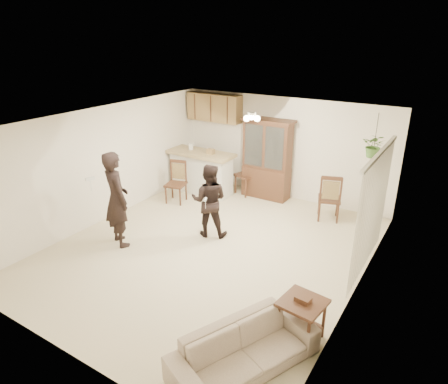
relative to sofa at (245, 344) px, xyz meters
The scene contains 23 objects.
floor 3.01m from the sofa, 132.14° to the left, with size 6.50×6.50×0.00m, color beige.
ceiling 3.67m from the sofa, 132.14° to the left, with size 5.50×6.50×0.02m, color white.
wall_back 5.89m from the sofa, 110.14° to the left, with size 5.50×0.02×2.50m, color white.
wall_front 2.42m from the sofa, 152.70° to the right, with size 5.50×0.02×2.50m, color white.
wall_left 5.32m from the sofa, 155.02° to the left, with size 0.02×6.50×2.50m, color white.
wall_right 2.50m from the sofa, 71.40° to the left, with size 0.02×6.50×2.50m, color white.
breakfast_bar 5.98m from the sofa, 130.18° to the left, with size 1.60×0.55×1.00m, color silver.
bar_top 6.01m from the sofa, 130.18° to the left, with size 1.75×0.70×0.08m, color tan.
upper_cabinets 6.80m from the sofa, 126.46° to the left, with size 1.50×0.34×0.70m, color brown.
vertical_blinds 3.28m from the sofa, 77.24° to the left, with size 0.06×2.30×2.10m, color beige, non-canonical shape.
ceiling_fixture 4.37m from the sofa, 117.85° to the left, with size 0.36×0.36×0.20m, color beige, non-canonical shape.
hanging_plant 4.86m from the sofa, 86.34° to the left, with size 0.43×0.37×0.48m, color #385E25.
plant_cord 4.97m from the sofa, 86.34° to the left, with size 0.01×0.01×0.65m, color black.
sofa is the anchor object (origin of this frame).
adult 3.97m from the sofa, 158.13° to the left, with size 0.66×0.43×1.80m, color black.
child 3.60m from the sofa, 130.98° to the left, with size 0.66×0.51×1.35m, color black.
china_hutch 5.70m from the sofa, 113.85° to the left, with size 1.27×0.50×1.99m.
side_table 0.94m from the sofa, 64.61° to the left, with size 0.63×0.63×0.68m.
chair_bar 5.45m from the sofa, 137.36° to the left, with size 0.55×0.55×1.03m.
chair_hutch_left 5.81m from the sofa, 118.78° to the left, with size 0.65×0.65×1.14m.
chair_hutch_right 4.77m from the sofa, 96.18° to the left, with size 0.61×0.61×1.09m.
controller_adult 4.12m from the sofa, 164.52° to the left, with size 0.05×0.16×0.05m, color silver.
controller_child 3.30m from the sofa, 132.93° to the left, with size 0.04×0.13×0.04m, color silver.
Camera 1 is at (3.83, -5.61, 3.95)m, focal length 32.00 mm.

